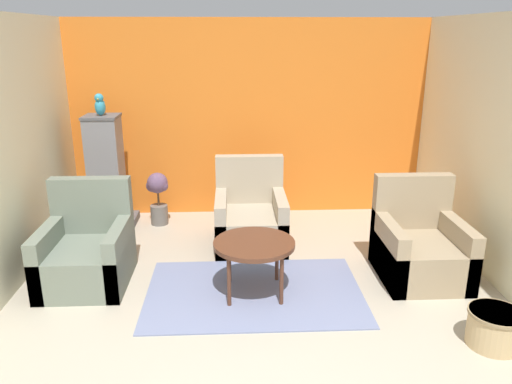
% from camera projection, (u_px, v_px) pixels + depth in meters
% --- Properties ---
extents(wall_back_accent, '(4.53, 0.06, 2.44)m').
position_uv_depth(wall_back_accent, '(249.00, 119.00, 6.28)').
color(wall_back_accent, orange).
rests_on(wall_back_accent, ground_plane).
extents(wall_left, '(0.06, 3.68, 2.44)m').
position_uv_depth(wall_left, '(3.00, 156.00, 4.39)').
color(wall_left, beige).
rests_on(wall_left, ground_plane).
extents(wall_right, '(0.06, 3.68, 2.44)m').
position_uv_depth(wall_right, '(498.00, 151.00, 4.60)').
color(wall_right, beige).
rests_on(wall_right, ground_plane).
extents(area_rug, '(1.95, 1.29, 0.01)m').
position_uv_depth(area_rug, '(254.00, 292.00, 4.53)').
color(area_rug, slate).
rests_on(area_rug, ground_plane).
extents(coffee_table, '(0.72, 0.72, 0.50)m').
position_uv_depth(coffee_table, '(254.00, 246.00, 4.40)').
color(coffee_table, '#512D1E').
rests_on(coffee_table, ground_plane).
extents(armchair_left, '(0.77, 0.85, 0.93)m').
position_uv_depth(armchair_left, '(87.00, 253.00, 4.67)').
color(armchair_left, slate).
rests_on(armchair_left, ground_plane).
extents(armchair_right, '(0.77, 0.85, 0.93)m').
position_uv_depth(armchair_right, '(419.00, 248.00, 4.78)').
color(armchair_right, '#9E896B').
rests_on(armchair_right, ground_plane).
extents(armchair_middle, '(0.77, 0.85, 0.93)m').
position_uv_depth(armchair_middle, '(250.00, 219.00, 5.54)').
color(armchair_middle, tan).
rests_on(armchair_middle, ground_plane).
extents(birdcage, '(0.60, 0.60, 1.36)m').
position_uv_depth(birdcage, '(107.00, 177.00, 5.92)').
color(birdcage, '#555559').
rests_on(birdcage, ground_plane).
extents(parrot, '(0.12, 0.21, 0.25)m').
position_uv_depth(parrot, '(100.00, 105.00, 5.66)').
color(parrot, teal).
rests_on(parrot, birdcage).
extents(potted_plant, '(0.27, 0.25, 0.65)m').
position_uv_depth(potted_plant, '(158.00, 194.00, 6.06)').
color(potted_plant, '#66605B').
rests_on(potted_plant, ground_plane).
extents(wicker_basket, '(0.41, 0.41, 0.28)m').
position_uv_depth(wicker_basket, '(495.00, 327.00, 3.74)').
color(wicker_basket, tan).
rests_on(wicker_basket, ground_plane).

